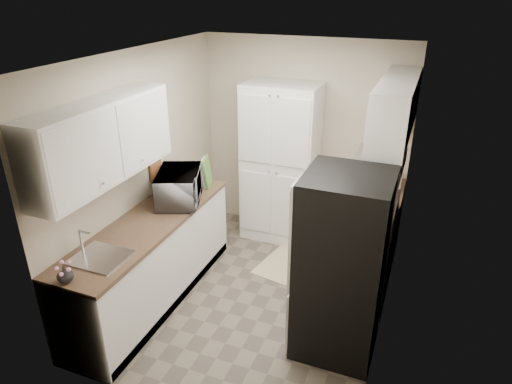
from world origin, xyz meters
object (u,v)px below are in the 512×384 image
pantry_cabinet (280,164)px  toaster_oven (386,180)px  electric_range (358,256)px  refrigerator (341,266)px  wine_bottle (179,178)px  microwave (179,187)px

pantry_cabinet → toaster_oven: 1.29m
pantry_cabinet → electric_range: bearing=-38.2°
electric_range → refrigerator: refrigerator is taller
electric_range → wine_bottle: 2.15m
pantry_cabinet → wine_bottle: pantry_cabinet is taller
pantry_cabinet → wine_bottle: (-0.90, -0.95, 0.05)m
refrigerator → microwave: bearing=165.4°
refrigerator → wine_bottle: size_ratio=6.65×
pantry_cabinet → toaster_oven: bearing=-2.7°
wine_bottle → toaster_oven: 2.36m
microwave → wine_bottle: size_ratio=2.43×
microwave → wine_bottle: (-0.18, 0.30, -0.04)m
microwave → wine_bottle: bearing=9.7°
microwave → toaster_oven: microwave is taller
toaster_oven → pantry_cabinet: bearing=157.1°
electric_range → wine_bottle: wine_bottle is taller
microwave → toaster_oven: 2.33m
electric_range → refrigerator: size_ratio=0.66×
refrigerator → wine_bottle: (-2.04, 0.78, 0.20)m
microwave → electric_range: bearing=-102.3°
refrigerator → microwave: refrigerator is taller
electric_range → microwave: bearing=-170.5°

